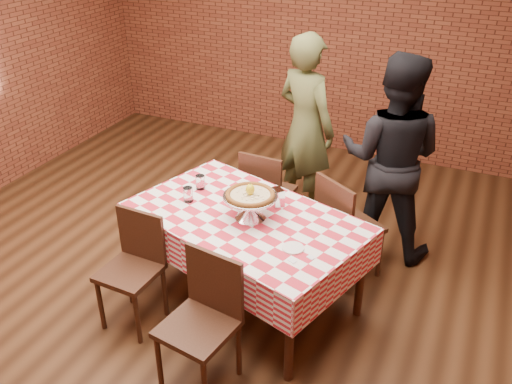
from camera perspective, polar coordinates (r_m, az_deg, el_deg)
ground at (r=4.58m, az=-5.78°, el=-9.16°), size 6.00×6.00×0.00m
back_wall at (r=6.51m, az=7.03°, el=16.68°), size 5.50×0.00×5.50m
table at (r=4.16m, az=-1.05°, el=-7.00°), size 1.89×1.45×0.75m
tablecloth at (r=4.02m, az=-1.08°, el=-4.23°), size 1.93×1.50×0.29m
pizza_stand at (r=3.88m, az=-0.60°, el=-1.54°), size 0.47×0.47×0.18m
pizza at (r=3.83m, az=-0.61°, el=-0.33°), size 0.42×0.42×0.03m
lemon at (r=3.81m, az=-0.61°, el=0.27°), size 0.07×0.07×0.08m
water_glass_left at (r=4.13m, az=-7.11°, el=-0.26°), size 0.09×0.09×0.11m
water_glass_right at (r=4.29m, az=-5.84°, el=1.03°), size 0.09×0.09×0.11m
side_plate at (r=3.60m, az=3.89°, el=-5.86°), size 0.18×0.18×0.01m
sweetener_packet_a at (r=3.49m, az=3.80°, el=-7.19°), size 0.06×0.05×0.00m
sweetener_packet_b at (r=3.53m, az=5.75°, el=-6.82°), size 0.06×0.05×0.00m
condiment_caddy at (r=4.04m, az=2.23°, el=-0.57°), size 0.13×0.12×0.14m
chair_near_left at (r=4.01m, az=-13.05°, el=-8.39°), size 0.40×0.40×0.86m
chair_near_right at (r=3.49m, az=-6.13°, el=-13.95°), size 0.48×0.48×0.90m
chair_far_left at (r=4.89m, az=1.35°, el=-0.11°), size 0.42×0.42×0.88m
chair_far_right at (r=4.45m, az=9.79°, el=-3.54°), size 0.59×0.59×0.91m
diner_olive at (r=5.13m, az=5.21°, el=6.74°), size 0.76×0.65×1.77m
diner_black at (r=4.64m, az=13.91°, el=3.46°), size 0.86×0.67×1.76m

